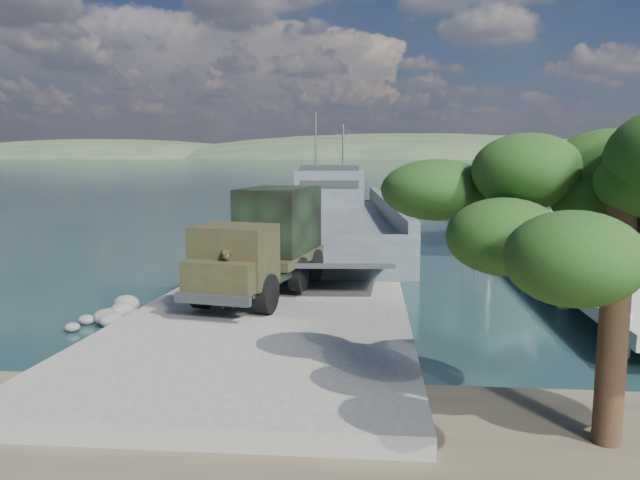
{
  "coord_description": "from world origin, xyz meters",
  "views": [
    {
      "loc": [
        3.77,
        -21.28,
        6.25
      ],
      "look_at": [
        1.36,
        6.0,
        2.36
      ],
      "focal_mm": 35.0,
      "sensor_mm": 36.0,
      "label": 1
    }
  ],
  "objects_px": {
    "landing_craft": "(329,227)",
    "overhang_tree": "(589,201)",
    "sailboat_far": "(542,218)",
    "pier": "(521,226)",
    "military_truck": "(265,242)",
    "sailboat_near": "(551,229)",
    "soldier": "(227,290)"
  },
  "relations": [
    {
      "from": "soldier",
      "to": "overhang_tree",
      "type": "height_order",
      "value": "overhang_tree"
    },
    {
      "from": "sailboat_far",
      "to": "pier",
      "type": "bearing_deg",
      "value": -116.48
    },
    {
      "from": "military_truck",
      "to": "pier",
      "type": "bearing_deg",
      "value": 58.93
    },
    {
      "from": "landing_craft",
      "to": "military_truck",
      "type": "height_order",
      "value": "landing_craft"
    },
    {
      "from": "overhang_tree",
      "to": "sailboat_near",
      "type": "bearing_deg",
      "value": 75.66
    },
    {
      "from": "overhang_tree",
      "to": "military_truck",
      "type": "bearing_deg",
      "value": 125.72
    },
    {
      "from": "landing_craft",
      "to": "overhang_tree",
      "type": "xyz_separation_m",
      "value": [
        7.54,
        -31.47,
        4.42
      ]
    },
    {
      "from": "pier",
      "to": "landing_craft",
      "type": "bearing_deg",
      "value": 161.14
    },
    {
      "from": "military_truck",
      "to": "sailboat_near",
      "type": "height_order",
      "value": "sailboat_near"
    },
    {
      "from": "soldier",
      "to": "military_truck",
      "type": "bearing_deg",
      "value": 52.41
    },
    {
      "from": "soldier",
      "to": "sailboat_far",
      "type": "xyz_separation_m",
      "value": [
        20.15,
        37.0,
        -1.2
      ]
    },
    {
      "from": "sailboat_far",
      "to": "overhang_tree",
      "type": "xyz_separation_m",
      "value": [
        -10.86,
        -44.81,
        4.95
      ]
    },
    {
      "from": "landing_craft",
      "to": "sailboat_near",
      "type": "relative_size",
      "value": 4.81
    },
    {
      "from": "soldier",
      "to": "overhang_tree",
      "type": "distance_m",
      "value": 12.7
    },
    {
      "from": "pier",
      "to": "sailboat_near",
      "type": "height_order",
      "value": "sailboat_near"
    },
    {
      "from": "sailboat_far",
      "to": "military_truck",
      "type": "bearing_deg",
      "value": -128.89
    },
    {
      "from": "landing_craft",
      "to": "soldier",
      "type": "xyz_separation_m",
      "value": [
        -1.75,
        -23.67,
        0.67
      ]
    },
    {
      "from": "sailboat_near",
      "to": "military_truck",
      "type": "bearing_deg",
      "value": -130.1
    },
    {
      "from": "sailboat_far",
      "to": "sailboat_near",
      "type": "bearing_deg",
      "value": -108.78
    },
    {
      "from": "military_truck",
      "to": "sailboat_near",
      "type": "bearing_deg",
      "value": 64.05
    },
    {
      "from": "sailboat_near",
      "to": "sailboat_far",
      "type": "bearing_deg",
      "value": 76.2
    },
    {
      "from": "pier",
      "to": "overhang_tree",
      "type": "distance_m",
      "value": 27.89
    },
    {
      "from": "pier",
      "to": "overhang_tree",
      "type": "height_order",
      "value": "overhang_tree"
    },
    {
      "from": "pier",
      "to": "sailboat_far",
      "type": "xyz_separation_m",
      "value": [
        5.89,
        17.61,
        -1.28
      ]
    },
    {
      "from": "sailboat_near",
      "to": "sailboat_far",
      "type": "height_order",
      "value": "sailboat_near"
    },
    {
      "from": "soldier",
      "to": "landing_craft",
      "type": "bearing_deg",
      "value": 55.81
    },
    {
      "from": "overhang_tree",
      "to": "soldier",
      "type": "bearing_deg",
      "value": 139.97
    },
    {
      "from": "landing_craft",
      "to": "sailboat_near",
      "type": "distance_m",
      "value": 17.2
    },
    {
      "from": "soldier",
      "to": "sailboat_far",
      "type": "relative_size",
      "value": 0.34
    },
    {
      "from": "military_truck",
      "to": "soldier",
      "type": "bearing_deg",
      "value": -86.49
    },
    {
      "from": "sailboat_far",
      "to": "overhang_tree",
      "type": "height_order",
      "value": "overhang_tree"
    },
    {
      "from": "overhang_tree",
      "to": "pier",
      "type": "bearing_deg",
      "value": 79.64
    }
  ]
}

